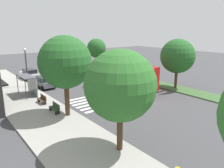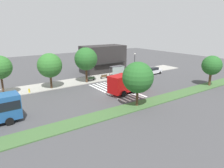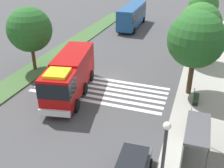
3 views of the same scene
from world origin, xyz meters
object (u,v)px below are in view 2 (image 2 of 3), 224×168
at_px(bench_west_of_shelter, 91,79).
at_px(fire_truck, 130,81).
at_px(parked_car_west, 135,74).
at_px(parked_car_mid, 154,71).
at_px(street_lamp, 135,62).
at_px(sidewalk_tree_far_west, 0,67).
at_px(median_tree_far_west, 138,78).
at_px(sidewalk_tree_center, 86,59).
at_px(bus_stop_shelter, 118,69).
at_px(median_tree_west, 212,65).
at_px(bench_near_shelter, 104,77).
at_px(sidewalk_tree_west, 50,65).
at_px(fire_hydrant, 29,91).

bearing_deg(bench_west_of_shelter, fire_truck, -78.00).
xyz_separation_m(parked_car_west, parked_car_mid, (6.40, -0.00, 0.07)).
distance_m(fire_truck, street_lamp, 13.66).
relative_size(sidewalk_tree_far_west, median_tree_far_west, 1.04).
bearing_deg(bench_west_of_shelter, median_tree_far_west, -95.04).
relative_size(parked_car_west, sidewalk_tree_center, 0.59).
relative_size(bus_stop_shelter, median_tree_west, 0.57).
xyz_separation_m(bench_near_shelter, sidewalk_tree_center, (-4.85, -0.66, 4.60)).
bearing_deg(street_lamp, parked_car_mid, -20.06).
height_order(bench_west_of_shelter, median_tree_west, median_tree_west).
relative_size(bench_west_of_shelter, street_lamp, 0.30).
relative_size(parked_car_mid, bench_west_of_shelter, 2.89).
distance_m(parked_car_mid, median_tree_far_west, 23.44).
xyz_separation_m(bench_near_shelter, sidewalk_tree_west, (-12.60, -0.66, 4.04)).
bearing_deg(bench_near_shelter, median_tree_far_west, -105.97).
height_order(parked_car_west, sidewalk_tree_far_west, sidewalk_tree_far_west).
height_order(fire_truck, fire_hydrant, fire_truck).
bearing_deg(parked_car_mid, median_tree_west, -86.94).
bearing_deg(sidewalk_tree_center, median_tree_far_west, -90.23).
height_order(bench_west_of_shelter, sidewalk_tree_west, sidewalk_tree_west).
relative_size(parked_car_west, bus_stop_shelter, 1.27).
bearing_deg(street_lamp, sidewalk_tree_center, 178.27).
xyz_separation_m(fire_truck, fire_hydrant, (-15.82, 9.66, -1.55)).
distance_m(fire_truck, sidewalk_tree_far_west, 22.57).
distance_m(fire_truck, median_tree_west, 17.24).
relative_size(bus_stop_shelter, sidewalk_tree_center, 0.47).
relative_size(bench_west_of_shelter, median_tree_far_west, 0.24).
xyz_separation_m(parked_car_west, sidewalk_tree_west, (-19.50, 2.20, 3.79)).
relative_size(parked_car_west, bench_west_of_shelter, 2.78).
bearing_deg(fire_hydrant, fire_truck, -31.42).
bearing_deg(median_tree_far_west, parked_car_west, 50.44).
relative_size(fire_truck, bus_stop_shelter, 2.70).
distance_m(parked_car_mid, sidewalk_tree_west, 26.26).
height_order(street_lamp, median_tree_far_west, median_tree_far_west).
bearing_deg(parked_car_mid, parked_car_west, 177.13).
relative_size(bench_near_shelter, bench_west_of_shelter, 1.00).
relative_size(bus_stop_shelter, fire_hydrant, 5.00).
bearing_deg(bench_west_of_shelter, sidewalk_tree_west, -175.88).
distance_m(median_tree_far_west, fire_hydrant, 20.41).
height_order(parked_car_west, sidewalk_tree_west, sidewalk_tree_west).
distance_m(bench_west_of_shelter, median_tree_far_west, 17.68).
bearing_deg(sidewalk_tree_far_west, parked_car_west, -4.51).
distance_m(parked_car_west, parked_car_mid, 6.40).
bearing_deg(sidewalk_tree_center, sidewalk_tree_west, -180.00).
distance_m(parked_car_mid, fire_hydrant, 30.26).
xyz_separation_m(parked_car_mid, sidewalk_tree_far_west, (-34.31, 2.20, 4.28)).
xyz_separation_m(parked_car_mid, bench_west_of_shelter, (-16.70, 2.87, -0.31)).
bearing_deg(fire_hydrant, median_tree_far_west, -53.13).
bearing_deg(bus_stop_shelter, street_lamp, -14.11).
distance_m(parked_car_west, median_tree_west, 16.69).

